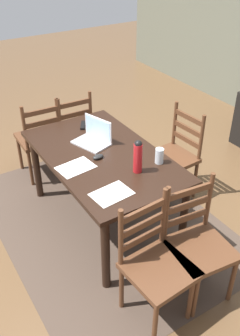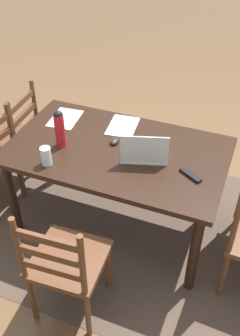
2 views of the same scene
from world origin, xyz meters
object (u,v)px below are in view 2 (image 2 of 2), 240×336
at_px(dining_table, 117,159).
at_px(drinking_glass, 46,156).
at_px(chair_right_near, 12,138).
at_px(tv_remote, 191,175).
at_px(computer_mouse, 115,141).
at_px(chair_far_head, 66,263).
at_px(laptop, 144,152).
at_px(water_bottle, 60,128).

xyz_separation_m(dining_table, drinking_glass, (0.38, 0.34, 0.16)).
bearing_deg(chair_right_near, tv_remote, 169.90).
bearing_deg(computer_mouse, tv_remote, 161.08).
bearing_deg(chair_far_head, chair_right_near, -43.65).
relative_size(chair_far_head, laptop, 2.56).
relative_size(dining_table, laptop, 4.21).
relative_size(water_bottle, tv_remote, 1.69).
xyz_separation_m(chair_right_near, computer_mouse, (-1.02, 0.12, 0.31)).
height_order(laptop, computer_mouse, laptop).
relative_size(laptop, drinking_glass, 2.79).
distance_m(dining_table, laptop, 0.27).
xyz_separation_m(dining_table, water_bottle, (0.39, 0.11, 0.24)).
xyz_separation_m(water_bottle, drinking_glass, (-0.01, 0.23, -0.08)).
height_order(chair_far_head, computer_mouse, chair_far_head).
distance_m(chair_far_head, chair_right_near, 1.48).
height_order(dining_table, computer_mouse, computer_mouse).
bearing_deg(drinking_glass, computer_mouse, -129.28).
relative_size(laptop, water_bottle, 1.29).
relative_size(chair_far_head, drinking_glass, 7.13).
height_order(chair_right_near, computer_mouse, chair_right_near).
relative_size(drinking_glass, tv_remote, 0.78).
bearing_deg(drinking_glass, chair_right_near, -37.17).
bearing_deg(dining_table, drinking_glass, 41.76).
relative_size(laptop, tv_remote, 2.19).
relative_size(chair_far_head, tv_remote, 5.59).
relative_size(chair_right_near, water_bottle, 3.30).
bearing_deg(chair_far_head, tv_remote, -127.30).
bearing_deg(drinking_glass, tv_remote, -165.94).
bearing_deg(chair_far_head, dining_table, -89.82).
relative_size(computer_mouse, tv_remote, 0.59).
relative_size(chair_far_head, water_bottle, 3.30).
bearing_deg(tv_remote, water_bottle, -58.44).
bearing_deg(water_bottle, chair_far_head, 118.36).
bearing_deg(drinking_glass, chair_far_head, 127.32).
distance_m(chair_far_head, laptop, 0.90).
distance_m(water_bottle, tv_remote, 0.96).
bearing_deg(chair_far_head, water_bottle, -61.64).
xyz_separation_m(chair_far_head, laptop, (-0.22, -0.80, 0.36)).
bearing_deg(water_bottle, tv_remote, -179.65).
xyz_separation_m(dining_table, laptop, (-0.22, 0.04, 0.15)).
bearing_deg(tv_remote, chair_far_head, -6.09).
height_order(dining_table, chair_right_near, chair_right_near).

